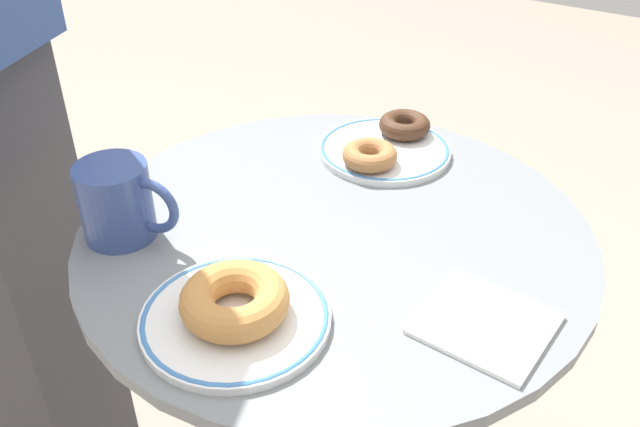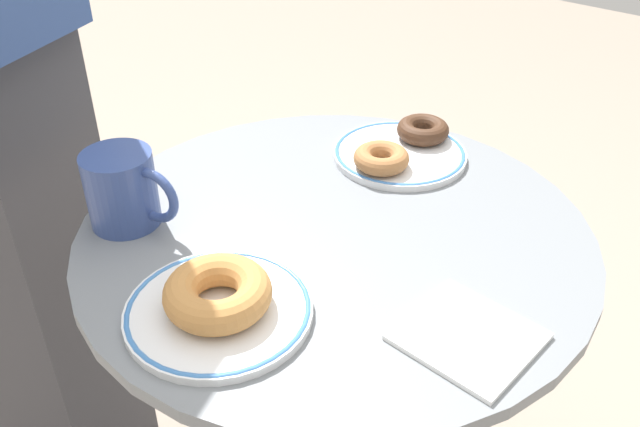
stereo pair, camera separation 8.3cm
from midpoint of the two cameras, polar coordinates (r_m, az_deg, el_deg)
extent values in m
cylinder|color=slate|center=(0.90, 3.90, -1.80)|extent=(0.67, 0.67, 0.02)
cylinder|color=slate|center=(1.14, 3.20, -16.10)|extent=(0.06, 0.06, 0.68)
cylinder|color=white|center=(0.76, -5.18, -8.30)|extent=(0.21, 0.21, 0.01)
torus|color=#3D75BC|center=(0.76, -5.19, -8.12)|extent=(0.20, 0.20, 0.01)
cylinder|color=white|center=(1.06, 8.88, 4.82)|extent=(0.20, 0.20, 0.01)
torus|color=#3D75BC|center=(1.06, 8.89, 4.97)|extent=(0.20, 0.20, 0.01)
torus|color=#BC7F42|center=(0.75, -5.51, -6.63)|extent=(0.16, 0.16, 0.04)
torus|color=#422819|center=(1.09, 10.73, 6.80)|extent=(0.12, 0.12, 0.03)
torus|color=#A36B3D|center=(1.01, 7.49, 4.52)|extent=(0.09, 0.09, 0.03)
cube|color=white|center=(0.76, 15.35, -9.96)|extent=(0.14, 0.14, 0.01)
cylinder|color=#334784|center=(0.90, -13.70, 1.91)|extent=(0.09, 0.09, 0.10)
torus|color=#334784|center=(0.87, -11.10, 1.38)|extent=(0.03, 0.08, 0.08)
cube|color=#3D3D42|center=(1.33, -22.99, -5.06)|extent=(0.32, 0.40, 0.91)
camera|label=1|loc=(0.04, -87.30, 1.83)|focal=38.48mm
camera|label=2|loc=(0.04, 92.70, -1.83)|focal=38.48mm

